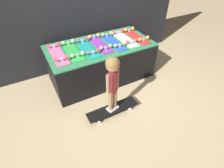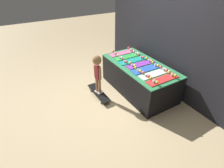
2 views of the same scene
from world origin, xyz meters
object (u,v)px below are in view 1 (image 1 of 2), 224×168
skateboard_red_on_rack (136,36)px  skateboard_on_floor (113,109)px  skateboard_purple_on_rack (99,44)px  skateboard_blue_on_rack (113,41)px  skateboard_teal_on_rack (87,48)px  skateboard_white_on_rack (124,38)px  skateboard_green_on_rack (73,50)px  skateboard_pink_on_rack (58,54)px  child (113,75)px

skateboard_red_on_rack → skateboard_on_floor: size_ratio=0.88×
skateboard_purple_on_rack → skateboard_blue_on_rack: 0.24m
skateboard_teal_on_rack → skateboard_white_on_rack: (0.71, 0.02, 0.00)m
skateboard_white_on_rack → skateboard_on_floor: size_ratio=0.88×
skateboard_green_on_rack → skateboard_blue_on_rack: bearing=-2.3°
skateboard_white_on_rack → skateboard_on_floor: skateboard_white_on_rack is taller
skateboard_teal_on_rack → skateboard_on_floor: skateboard_teal_on_rack is taller
skateboard_pink_on_rack → child: size_ratio=0.78×
skateboard_blue_on_rack → skateboard_red_on_rack: size_ratio=1.00×
skateboard_teal_on_rack → skateboard_red_on_rack: (0.95, -0.00, 0.00)m
skateboard_white_on_rack → skateboard_red_on_rack: size_ratio=1.00×
skateboard_pink_on_rack → skateboard_purple_on_rack: 0.71m
skateboard_pink_on_rack → skateboard_purple_on_rack: size_ratio=1.00×
skateboard_green_on_rack → child: (0.22, -0.92, 0.04)m
skateboard_teal_on_rack → skateboard_purple_on_rack: size_ratio=1.00×
skateboard_teal_on_rack → skateboard_blue_on_rack: (0.48, 0.00, 0.00)m
skateboard_pink_on_rack → skateboard_teal_on_rack: (0.48, -0.04, 0.00)m
skateboard_pink_on_rack → skateboard_red_on_rack: same height
skateboard_green_on_rack → skateboard_white_on_rack: (0.95, -0.02, 0.00)m
skateboard_green_on_rack → skateboard_white_on_rack: same height
skateboard_pink_on_rack → skateboard_blue_on_rack: same height
skateboard_teal_on_rack → skateboard_purple_on_rack: same height
skateboard_red_on_rack → child: size_ratio=0.78×
skateboard_pink_on_rack → skateboard_teal_on_rack: same height
skateboard_teal_on_rack → child: bearing=-90.9°
skateboard_purple_on_rack → skateboard_on_floor: bearing=-105.2°
skateboard_teal_on_rack → skateboard_on_floor: (-0.01, -0.89, -0.60)m
skateboard_pink_on_rack → skateboard_teal_on_rack: size_ratio=1.00×
skateboard_purple_on_rack → skateboard_red_on_rack: size_ratio=1.00×
skateboard_red_on_rack → child: (-0.97, -0.89, 0.04)m
skateboard_pink_on_rack → skateboard_white_on_rack: bearing=-1.2°
skateboard_pink_on_rack → skateboard_blue_on_rack: (0.95, -0.04, 0.00)m
skateboard_teal_on_rack → child: (-0.01, -0.89, 0.04)m
skateboard_blue_on_rack → child: 1.02m
skateboard_white_on_rack → skateboard_purple_on_rack: bearing=177.0°
skateboard_red_on_rack → skateboard_blue_on_rack: bearing=179.3°
skateboard_blue_on_rack → skateboard_red_on_rack: (0.48, -0.01, 0.00)m
skateboard_purple_on_rack → skateboard_pink_on_rack: bearing=-179.9°
skateboard_green_on_rack → skateboard_white_on_rack: bearing=-1.1°
skateboard_red_on_rack → skateboard_on_floor: skateboard_red_on_rack is taller
skateboard_white_on_rack → skateboard_pink_on_rack: bearing=178.8°
skateboard_green_on_rack → skateboard_white_on_rack: 0.95m
child → skateboard_blue_on_rack: bearing=47.4°
skateboard_blue_on_rack → skateboard_red_on_rack: 0.48m
child → skateboard_green_on_rack: bearing=89.8°
skateboard_blue_on_rack → skateboard_on_floor: (-0.49, -0.89, -0.60)m
skateboard_green_on_rack → skateboard_purple_on_rack: 0.48m
skateboard_white_on_rack → child: child is taller
skateboard_pink_on_rack → skateboard_on_floor: size_ratio=0.88×
skateboard_green_on_rack → skateboard_purple_on_rack: size_ratio=1.00×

